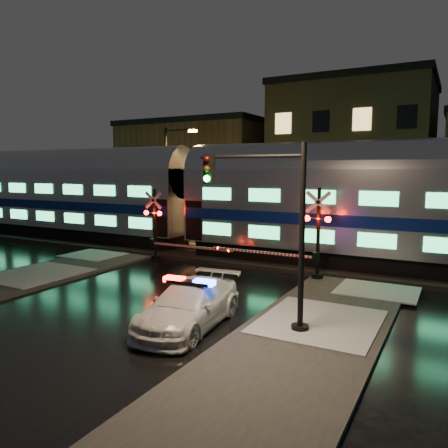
% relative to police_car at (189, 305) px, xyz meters
% --- Properties ---
extents(ground, '(120.00, 120.00, 0.00)m').
position_rel_police_car_xyz_m(ground, '(-3.00, 4.99, -0.69)').
color(ground, black).
rests_on(ground, ground).
extents(ballast, '(90.00, 4.20, 0.24)m').
position_rel_police_car_xyz_m(ballast, '(-3.00, 9.99, -0.57)').
color(ballast, black).
rests_on(ballast, ground).
extents(sidewalk_right, '(4.00, 20.00, 0.12)m').
position_rel_police_car_xyz_m(sidewalk_right, '(3.50, -1.01, -0.63)').
color(sidewalk_right, '#2D2D2D').
rests_on(sidewalk_right, ground).
extents(building_left, '(14.00, 10.00, 9.00)m').
position_rel_police_car_xyz_m(building_left, '(-16.00, 26.99, 3.81)').
color(building_left, brown).
rests_on(building_left, ground).
extents(building_mid, '(12.00, 11.00, 11.50)m').
position_rel_police_car_xyz_m(building_mid, '(-1.00, 27.49, 5.06)').
color(building_mid, brown).
rests_on(building_mid, ground).
extents(train, '(51.00, 3.12, 5.92)m').
position_rel_police_car_xyz_m(train, '(-6.29, 9.98, 2.69)').
color(train, black).
rests_on(train, ballast).
extents(police_car, '(2.37, 4.88, 1.53)m').
position_rel_police_car_xyz_m(police_car, '(0.00, 0.00, 0.00)').
color(police_car, silver).
rests_on(police_car, ground).
extents(crossing_signal_right, '(5.71, 0.65, 4.05)m').
position_rel_police_car_xyz_m(crossing_signal_right, '(1.47, 7.29, 0.98)').
color(crossing_signal_right, black).
rests_on(crossing_signal_right, ground).
extents(crossing_signal_left, '(5.37, 0.64, 3.80)m').
position_rel_police_car_xyz_m(crossing_signal_left, '(-6.54, 7.29, 0.87)').
color(crossing_signal_left, black).
rests_on(crossing_signal_left, ground).
extents(traffic_light, '(3.61, 0.67, 5.58)m').
position_rel_police_car_xyz_m(traffic_light, '(2.32, 0.99, 2.27)').
color(traffic_light, black).
rests_on(traffic_light, ground).
extents(streetlight, '(2.56, 0.27, 7.64)m').
position_rel_police_car_xyz_m(streetlight, '(-10.65, 13.99, 3.72)').
color(streetlight, black).
rests_on(streetlight, ground).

